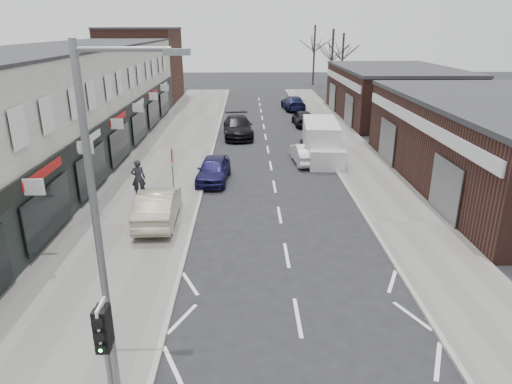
{
  "coord_description": "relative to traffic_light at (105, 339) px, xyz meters",
  "views": [
    {
      "loc": [
        -1.52,
        -9.67,
        8.32
      ],
      "look_at": [
        -1.19,
        6.02,
        2.6
      ],
      "focal_mm": 32.0,
      "sensor_mm": 36.0,
      "label": 1
    }
  ],
  "objects": [
    {
      "name": "ground",
      "position": [
        4.4,
        2.02,
        -2.41
      ],
      "size": [
        160.0,
        160.0,
        0.0
      ],
      "primitive_type": "plane",
      "color": "black",
      "rests_on": "ground"
    },
    {
      "name": "shop_terrace_left",
      "position": [
        -9.1,
        21.52,
        1.14
      ],
      "size": [
        8.0,
        41.0,
        7.1
      ],
      "primitive_type": "cube",
      "color": "silver",
      "rests_on": "ground"
    },
    {
      "name": "parked_car_right_b",
      "position": [
        7.9,
        32.35,
        -1.73
      ],
      "size": [
        1.8,
        4.09,
        1.37
      ],
      "primitive_type": "imported",
      "rotation": [
        0.0,
        0.0,
        3.19
      ],
      "color": "black",
      "rests_on": "ground"
    },
    {
      "name": "right_unit_near",
      "position": [
        16.9,
        16.02,
        -0.16
      ],
      "size": [
        10.0,
        18.0,
        4.5
      ],
      "primitive_type": "cube",
      "color": "#3B1F1A",
      "rests_on": "ground"
    },
    {
      "name": "traffic_light",
      "position": [
        0.0,
        0.0,
        0.0
      ],
      "size": [
        0.28,
        0.6,
        3.1
      ],
      "color": "slate",
      "rests_on": "pavement_left"
    },
    {
      "name": "parked_car_right_a",
      "position": [
        6.6,
        20.61,
        -1.78
      ],
      "size": [
        1.67,
        3.98,
        1.28
      ],
      "primitive_type": "imported",
      "rotation": [
        0.0,
        0.0,
        3.23
      ],
      "color": "silver",
      "rests_on": "ground"
    },
    {
      "name": "warning_sign",
      "position": [
        -0.76,
        14.02,
        -0.21
      ],
      "size": [
        0.12,
        0.8,
        2.7
      ],
      "color": "slate",
      "rests_on": "pavement_left"
    },
    {
      "name": "pavement_left",
      "position": [
        -2.35,
        24.02,
        -2.35
      ],
      "size": [
        5.5,
        64.0,
        0.12
      ],
      "primitive_type": "cube",
      "color": "slate",
      "rests_on": "ground"
    },
    {
      "name": "tree_far_c",
      "position": [
        12.9,
        62.02,
        -2.41
      ],
      "size": [
        3.6,
        3.6,
        8.5
      ],
      "primitive_type": null,
      "color": "#382D26",
      "rests_on": "ground"
    },
    {
      "name": "pavement_right",
      "position": [
        10.15,
        24.02,
        -2.35
      ],
      "size": [
        3.5,
        64.0,
        0.12
      ],
      "primitive_type": "cube",
      "color": "slate",
      "rests_on": "ground"
    },
    {
      "name": "right_unit_far",
      "position": [
        16.9,
        36.02,
        -0.16
      ],
      "size": [
        10.0,
        16.0,
        4.5
      ],
      "primitive_type": "cube",
      "color": "#3B1F1A",
      "rests_on": "ground"
    },
    {
      "name": "tree_far_b",
      "position": [
        15.9,
        56.02,
        -2.41
      ],
      "size": [
        3.6,
        3.6,
        7.5
      ],
      "primitive_type": null,
      "color": "#382D26",
      "rests_on": "ground"
    },
    {
      "name": "street_lamp",
      "position": [
        -0.13,
        1.22,
        2.2
      ],
      "size": [
        2.23,
        0.22,
        8.0
      ],
      "color": "slate",
      "rests_on": "pavement_left"
    },
    {
      "name": "parked_car_left_a",
      "position": [
        1.0,
        17.02,
        -1.71
      ],
      "size": [
        1.99,
        4.25,
        1.41
      ],
      "primitive_type": "imported",
      "rotation": [
        0.0,
        0.0,
        -0.08
      ],
      "color": "#181543",
      "rests_on": "ground"
    },
    {
      "name": "white_van",
      "position": [
        7.8,
        21.8,
        -1.28
      ],
      "size": [
        2.6,
        6.34,
        2.41
      ],
      "rotation": [
        0.0,
        0.0,
        -0.08
      ],
      "color": "silver",
      "rests_on": "ground"
    },
    {
      "name": "brick_block_far",
      "position": [
        -9.1,
        47.02,
        1.59
      ],
      "size": [
        8.0,
        10.0,
        8.0
      ],
      "primitive_type": "cube",
      "color": "#4B2A20",
      "rests_on": "ground"
    },
    {
      "name": "pedestrian",
      "position": [
        -2.61,
        14.35,
        -1.33
      ],
      "size": [
        0.79,
        0.6,
        1.93
      ],
      "primitive_type": "imported",
      "rotation": [
        0.0,
        0.0,
        3.36
      ],
      "color": "black",
      "rests_on": "pavement_left"
    },
    {
      "name": "sedan_on_pavement",
      "position": [
        -1.05,
        11.12,
        -1.54
      ],
      "size": [
        1.74,
        4.61,
        1.5
      ],
      "primitive_type": "imported",
      "rotation": [
        0.0,
        0.0,
        3.17
      ],
      "color": "#A39D82",
      "rests_on": "pavement_left"
    },
    {
      "name": "tree_far_a",
      "position": [
        13.4,
        50.02,
        -2.41
      ],
      "size": [
        3.6,
        3.6,
        8.0
      ],
      "primitive_type": null,
      "color": "#382D26",
      "rests_on": "ground"
    },
    {
      "name": "parked_car_left_b",
      "position": [
        2.2,
        28.13,
        -1.62
      ],
      "size": [
        2.59,
        5.63,
        1.6
      ],
      "primitive_type": "imported",
      "rotation": [
        0.0,
        0.0,
        0.07
      ],
      "color": "black",
      "rests_on": "ground"
    },
    {
      "name": "parked_car_right_c",
      "position": [
        7.81,
        40.5,
        -1.69
      ],
      "size": [
        2.45,
        5.13,
        1.44
      ],
      "primitive_type": "imported",
      "rotation": [
        0.0,
        0.0,
        3.23
      ],
      "color": "#121638",
      "rests_on": "ground"
    }
  ]
}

